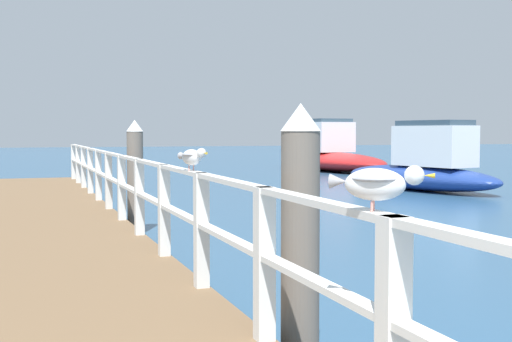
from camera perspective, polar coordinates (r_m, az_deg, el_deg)
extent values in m
cube|color=brown|center=(10.87, -17.55, -5.21)|extent=(2.58, 21.27, 0.38)
cube|color=silver|center=(3.10, 11.47, -13.22)|extent=(0.12, 0.12, 1.03)
cube|color=silver|center=(4.55, 0.71, -7.83)|extent=(0.12, 0.12, 1.03)
cube|color=silver|center=(6.09, -4.62, -4.99)|extent=(0.12, 0.12, 1.03)
cube|color=silver|center=(7.68, -7.76, -3.29)|extent=(0.12, 0.12, 1.03)
cube|color=silver|center=(9.28, -9.81, -2.16)|extent=(0.12, 0.12, 1.03)
cube|color=silver|center=(10.89, -11.25, -1.37)|extent=(0.12, 0.12, 1.03)
cube|color=silver|center=(12.51, -12.32, -0.78)|extent=(0.12, 0.12, 1.03)
cube|color=silver|center=(14.14, -13.14, -0.33)|extent=(0.12, 0.12, 1.03)
cube|color=silver|center=(15.76, -13.80, 0.03)|extent=(0.12, 0.12, 1.03)
cube|color=silver|center=(17.39, -14.33, 0.33)|extent=(0.12, 0.12, 1.03)
cube|color=silver|center=(19.03, -14.77, 0.57)|extent=(0.12, 0.12, 1.03)
cube|color=silver|center=(20.66, -15.14, 0.77)|extent=(0.12, 0.12, 1.03)
cube|color=silver|center=(10.86, -11.28, 1.23)|extent=(0.10, 19.67, 0.04)
cube|color=silver|center=(10.89, -11.25, -1.10)|extent=(0.10, 19.67, 0.04)
cylinder|color=#6B6056|center=(4.94, 3.74, -6.99)|extent=(0.28, 0.28, 1.78)
cone|color=white|center=(4.87, 3.79, 4.55)|extent=(0.29, 0.29, 0.20)
cylinder|color=#6B6056|center=(11.95, -10.14, -0.97)|extent=(0.28, 0.28, 1.78)
cone|color=white|center=(11.92, -10.19, 3.78)|extent=(0.29, 0.29, 0.20)
ellipsoid|color=white|center=(3.13, 10.00, -1.12)|extent=(0.30, 0.27, 0.15)
sphere|color=white|center=(3.11, 13.20, -0.36)|extent=(0.09, 0.09, 0.09)
cone|color=gold|center=(3.10, 14.40, -0.38)|extent=(0.05, 0.05, 0.02)
cone|color=#939399|center=(3.16, 6.96, -0.87)|extent=(0.11, 0.10, 0.07)
ellipsoid|color=#939399|center=(3.13, 10.01, -0.64)|extent=(0.28, 0.28, 0.04)
cylinder|color=tan|center=(3.17, 9.87, -2.88)|extent=(0.01, 0.01, 0.05)
cylinder|color=tan|center=(3.12, 9.73, -2.98)|extent=(0.01, 0.01, 0.05)
ellipsoid|color=white|center=(6.36, -5.44, 1.15)|extent=(0.20, 0.31, 0.15)
sphere|color=white|center=(6.21, -4.62, 1.52)|extent=(0.09, 0.09, 0.09)
cone|color=gold|center=(6.16, -4.31, 1.50)|extent=(0.04, 0.05, 0.02)
cone|color=#939399|center=(6.51, -6.19, 1.29)|extent=(0.09, 0.10, 0.07)
ellipsoid|color=#939399|center=(6.36, -5.44, 1.39)|extent=(0.23, 0.26, 0.04)
cylinder|color=tan|center=(6.39, -5.28, 0.26)|extent=(0.01, 0.01, 0.05)
cylinder|color=tan|center=(6.36, -5.67, 0.25)|extent=(0.01, 0.01, 0.05)
ellipsoid|color=navy|center=(21.24, 13.54, -0.54)|extent=(2.96, 6.36, 0.75)
cube|color=white|center=(20.76, 14.76, 2.05)|extent=(1.60, 2.63, 1.20)
cube|color=#334756|center=(20.76, 14.79, 3.93)|extent=(1.48, 2.38, 0.16)
ellipsoid|color=red|center=(31.22, 6.21, 0.83)|extent=(3.32, 8.57, 0.85)
cube|color=white|center=(31.93, 5.47, 2.87)|extent=(1.99, 3.47, 1.36)
cube|color=#334756|center=(31.93, 5.48, 4.24)|extent=(1.86, 3.13, 0.16)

